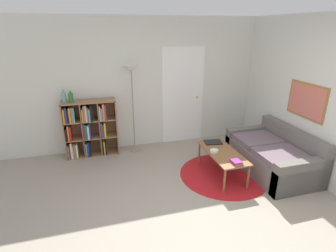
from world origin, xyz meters
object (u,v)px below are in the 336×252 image
Objects in this scene: floor_lamp at (132,81)px; bottle_middle at (71,98)px; laptop at (213,142)px; couch at (274,156)px; bookshelf at (88,128)px; bottle_left at (64,97)px; bowl at (214,151)px; coffee_table at (222,154)px.

bottle_middle is at bearing 179.49° from floor_lamp.
laptop is (1.28, -0.99, -0.99)m from floor_lamp.
floor_lamp is 1.08× the size of couch.
bottle_left is (-0.35, 0.02, 0.64)m from bookshelf.
floor_lamp is at bearing 130.14° from bowl.
bookshelf is at bearing 145.88° from bowl.
floor_lamp is 1.26m from bottle_left.
laptop is at bearing -37.67° from floor_lamp.
bookshelf reaches higher than laptop.
bowl is 0.63× the size of bottle_middle.
bottle_left is at bearing 150.52° from coffee_table.
coffee_table is 0.39m from laptop.
floor_lamp is 1.59× the size of coffee_table.
laptop is (2.17, -1.01, -0.12)m from bookshelf.
coffee_table is at bearing -30.15° from bottle_middle.
bookshelf is 2.59m from coffee_table.
floor_lamp is 2.02m from bowl.
floor_lamp is 2.15m from coffee_table.
couch is 7.38× the size of bottle_middle.
couch reaches higher than laptop.
bottle_left is (-1.24, 0.04, -0.23)m from floor_lamp.
laptop is at bearing 153.09° from couch.
floor_lamp reaches higher than couch.
bowl is at bearing 173.43° from couch.
bottle_middle is at bearing 157.41° from laptop.
laptop is 2.41× the size of bowl.
couch is 3.79m from bottle_middle.
couch is 6.76× the size of bottle_left.
floor_lamp is at bearing 146.60° from couch.
bookshelf is 0.68× the size of couch.
floor_lamp is at bearing -0.51° from bottle_middle.
bookshelf is 1.24m from floor_lamp.
bottle_middle is at bearing 156.15° from couch.
bottle_left is (-2.38, 1.39, 0.75)m from bowl.
bowl is at bearing -30.27° from bottle_left.
bottle_left is at bearing 149.73° from bowl.
couch is at bearing -26.91° from laptop.
bowl is at bearing -34.12° from bookshelf.
bottle_middle is (0.12, -0.03, -0.01)m from bottle_left.
bottle_left reaches higher than bowl.
bottle_left is 0.12m from bottle_middle.
bottle_left is 1.09× the size of bottle_middle.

